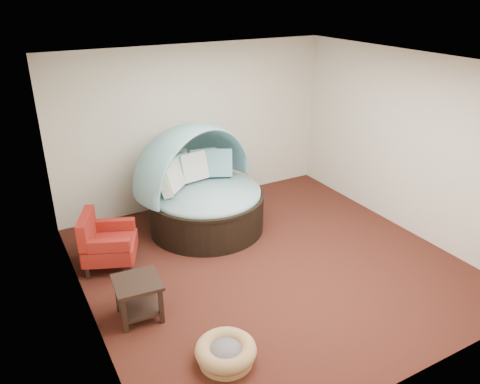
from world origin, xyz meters
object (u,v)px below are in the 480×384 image
pet_basket (226,352)px  side_table (138,294)px  canopy_daybed (201,182)px  red_armchair (106,242)px

pet_basket → side_table: side_table is taller
side_table → canopy_daybed: bearing=46.9°
canopy_daybed → pet_basket: canopy_daybed is taller
canopy_daybed → side_table: canopy_daybed is taller
pet_basket → canopy_daybed: bearing=69.9°
pet_basket → side_table: bearing=116.2°
canopy_daybed → red_armchair: 1.78m
canopy_daybed → side_table: (-1.63, -1.74, -0.46)m
canopy_daybed → pet_basket: size_ratio=2.73×
red_armchair → side_table: bearing=-64.7°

